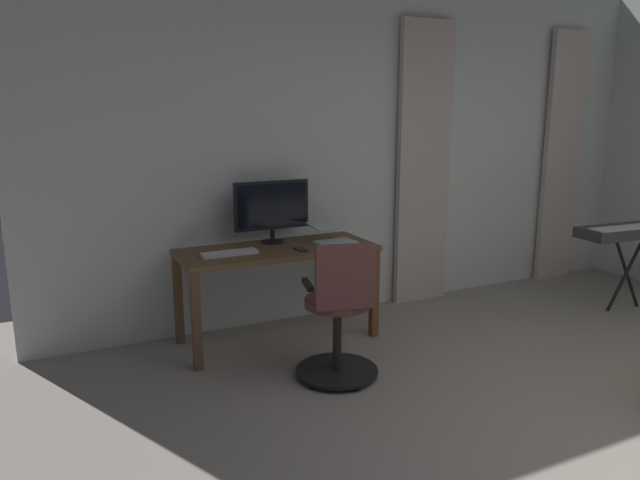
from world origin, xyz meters
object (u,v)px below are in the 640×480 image
(computer_keyboard, at_px, (229,253))
(piano_keyboard, at_px, (631,232))
(office_chair, at_px, (339,316))
(computer_monitor, at_px, (272,207))
(laptop, at_px, (333,236))
(cell_phone_by_monitor, at_px, (301,249))
(desk, at_px, (277,260))

(computer_keyboard, bearing_deg, piano_keyboard, 169.50)
(piano_keyboard, bearing_deg, office_chair, 7.38)
(computer_keyboard, relative_size, piano_keyboard, 0.39)
(office_chair, relative_size, computer_monitor, 1.57)
(laptop, bearing_deg, piano_keyboard, 163.07)
(office_chair, height_order, piano_keyboard, office_chair)
(piano_keyboard, bearing_deg, cell_phone_by_monitor, -5.84)
(desk, bearing_deg, laptop, 173.97)
(computer_monitor, xyz_separation_m, cell_phone_by_monitor, (-0.09, 0.34, -0.28))
(computer_monitor, bearing_deg, laptop, 150.13)
(laptop, distance_m, piano_keyboard, 2.71)
(computer_keyboard, height_order, piano_keyboard, piano_keyboard)
(laptop, relative_size, cell_phone_by_monitor, 2.43)
(cell_phone_by_monitor, bearing_deg, desk, -48.53)
(office_chair, height_order, computer_keyboard, office_chair)
(office_chair, bearing_deg, desk, 110.98)
(laptop, bearing_deg, desk, -8.93)
(desk, bearing_deg, computer_keyboard, 8.63)
(desk, distance_m, laptop, 0.48)
(computer_keyboard, bearing_deg, office_chair, 122.04)
(desk, height_order, laptop, laptop)
(cell_phone_by_monitor, bearing_deg, laptop, -161.31)
(computer_keyboard, distance_m, piano_keyboard, 3.54)
(office_chair, xyz_separation_m, cell_phone_by_monitor, (-0.03, -0.69, 0.29))
(computer_keyboard, relative_size, cell_phone_by_monitor, 2.82)
(desk, distance_m, computer_keyboard, 0.41)
(desk, relative_size, office_chair, 1.56)
(computer_monitor, distance_m, computer_keyboard, 0.57)
(computer_monitor, xyz_separation_m, computer_keyboard, (0.43, 0.25, -0.27))
(computer_monitor, distance_m, laptop, 0.53)
(desk, bearing_deg, office_chair, 96.43)
(cell_phone_by_monitor, relative_size, piano_keyboard, 0.14)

